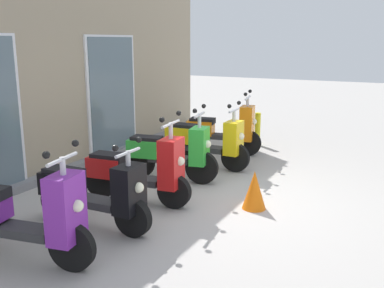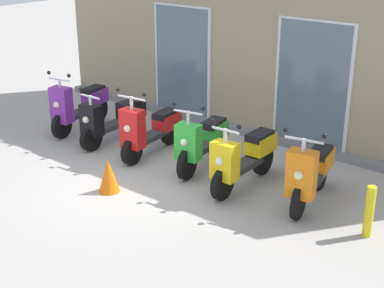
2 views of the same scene
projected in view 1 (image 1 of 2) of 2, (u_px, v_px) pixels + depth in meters
The scene contains 10 objects.
ground_plane at pixel (217, 202), 6.17m from camera, with size 40.00×40.00×0.00m, color #A8A39E.
storefront_facade at pixel (46, 51), 7.09m from camera, with size 9.46×0.50×4.18m.
scooter_purple at pixel (24, 216), 4.36m from camera, with size 0.64×1.60×1.26m.
scooter_black at pixel (93, 192), 5.22m from camera, with size 0.52×1.58×1.12m.
scooter_red at pixel (139, 171), 6.02m from camera, with size 0.60×1.59×1.28m.
scooter_green at pixel (171, 152), 6.99m from camera, with size 0.65×1.57×1.23m.
scooter_yellow at pixel (206, 141), 7.71m from camera, with size 0.52×1.63×1.19m.
scooter_orange at pixel (224, 129), 8.68m from camera, with size 0.67×1.55×1.26m.
curb_bollard at pixel (258, 129), 9.43m from camera, with size 0.12×0.12×0.70m, color yellow.
traffic_cone at pixel (254, 190), 5.87m from camera, with size 0.32×0.32×0.52m, color orange.
Camera 1 is at (-5.33, -2.38, 2.20)m, focal length 41.30 mm.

